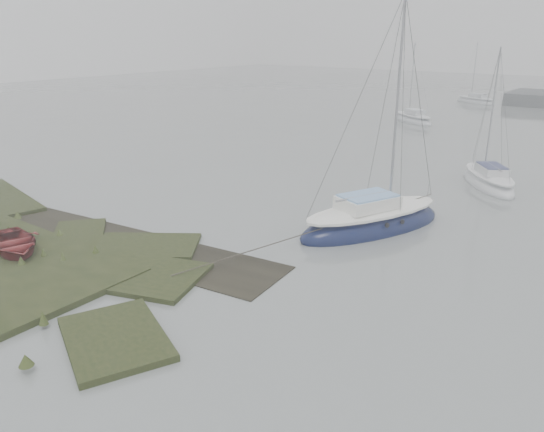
{
  "coord_description": "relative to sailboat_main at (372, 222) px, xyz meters",
  "views": [
    {
      "loc": [
        11.42,
        -8.1,
        8.01
      ],
      "look_at": [
        0.8,
        6.35,
        1.8
      ],
      "focal_mm": 35.0,
      "sensor_mm": 36.0,
      "label": 1
    }
  ],
  "objects": [
    {
      "name": "dinghy",
      "position": [
        -9.5,
        -10.69,
        0.24
      ],
      "size": [
        3.76,
        3.16,
        0.67
      ],
      "primitive_type": "imported",
      "rotation": [
        0.0,
        0.0,
        1.27
      ],
      "color": "maroon",
      "rests_on": "marsh_bank"
    },
    {
      "name": "sailboat_far_a",
      "position": [
        -9.88,
        28.78,
        -0.08
      ],
      "size": [
        5.58,
        4.66,
        7.82
      ],
      "rotation": [
        0.0,
        0.0,
        0.96
      ],
      "color": "#B5B9C0",
      "rests_on": "ground"
    },
    {
      "name": "ground",
      "position": [
        -2.19,
        18.31,
        -0.32
      ],
      "size": [
        160.0,
        160.0,
        0.0
      ],
      "primitive_type": "plane",
      "color": "slate",
      "rests_on": "ground"
    },
    {
      "name": "sailboat_far_c",
      "position": [
        -9.35,
        46.79,
        -0.08
      ],
      "size": [
        5.61,
        3.75,
        7.56
      ],
      "rotation": [
        0.0,
        0.0,
        1.16
      ],
      "color": "#B1B5BA",
      "rests_on": "ground"
    },
    {
      "name": "sailboat_main",
      "position": [
        0.0,
        0.0,
        0.0
      ],
      "size": [
        5.08,
        7.63,
        10.27
      ],
      "rotation": [
        0.0,
        0.0,
        -0.41
      ],
      "color": "#0B1236",
      "rests_on": "ground"
    },
    {
      "name": "sailboat_white",
      "position": [
        2.12,
        10.07,
        -0.07
      ],
      "size": [
        4.82,
        5.6,
        7.92
      ],
      "rotation": [
        0.0,
        0.0,
        0.64
      ],
      "color": "silver",
      "rests_on": "ground"
    }
  ]
}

